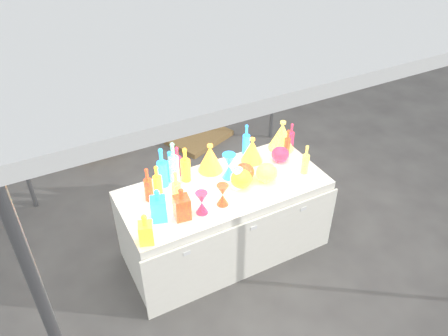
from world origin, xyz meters
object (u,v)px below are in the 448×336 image
display_table (224,219)px  cardboard_box_closed (94,136)px  globe_0 (241,180)px  decanter_0 (146,229)px  lampshade_0 (210,157)px  hourglass_0 (223,195)px  bottle_0 (157,181)px

display_table → cardboard_box_closed: size_ratio=3.25×
cardboard_box_closed → globe_0: bearing=-81.0°
decanter_0 → lampshade_0: bearing=55.1°
hourglass_0 → lampshade_0: lampshade_0 is taller
bottle_0 → decanter_0: (-0.28, -0.48, -0.02)m
display_table → cardboard_box_closed: 2.39m
decanter_0 → lampshade_0: (0.82, 0.59, 0.00)m
globe_0 → decanter_0: bearing=-165.3°
display_table → globe_0: bearing=-22.8°
cardboard_box_closed → lampshade_0: bearing=-81.3°
hourglass_0 → bottle_0: bearing=138.7°
cardboard_box_closed → bottle_0: bottle_0 is taller
display_table → globe_0: size_ratio=10.09×
bottle_0 → lampshade_0: bearing=11.6°
cardboard_box_closed → lampshade_0: 2.22m
bottle_0 → lampshade_0: (0.55, 0.11, -0.01)m
globe_0 → lampshade_0: lampshade_0 is taller
globe_0 → lampshade_0: size_ratio=0.68×
cardboard_box_closed → hourglass_0: size_ratio=2.90×
decanter_0 → hourglass_0: decanter_0 is taller
globe_0 → lampshade_0: bearing=109.3°
cardboard_box_closed → decanter_0: decanter_0 is taller
decanter_0 → lampshade_0: 1.01m
display_table → lampshade_0: 0.59m
lampshade_0 → hourglass_0: bearing=-95.0°
cardboard_box_closed → decanter_0: 2.69m
decanter_0 → display_table: bearing=39.8°
lampshade_0 → cardboard_box_closed: bearing=117.9°
display_table → cardboard_box_closed: (-0.64, 2.30, -0.17)m
display_table → bottle_0: 0.77m
cardboard_box_closed → bottle_0: (0.10, -2.12, 0.69)m
hourglass_0 → globe_0: (0.25, 0.13, -0.02)m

